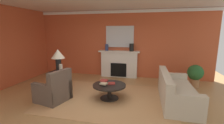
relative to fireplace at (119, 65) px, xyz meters
name	(u,v)px	position (x,y,z in m)	size (l,w,h in m)	color
ground_plane	(101,101)	(-0.04, -2.65, -0.56)	(9.55, 9.55, 0.00)	tan
wall_fireplace	(119,44)	(-0.04, 0.21, 0.91)	(7.95, 0.12, 2.94)	#C65633
wall_window	(0,48)	(-3.78, -2.35, 0.91)	(0.12, 6.20, 2.94)	#C65633
crown_moulding	(119,12)	(-0.04, 0.13, 2.30)	(7.95, 0.08, 0.12)	white
area_rug	(109,98)	(0.14, -2.42, -0.56)	(3.77, 2.73, 0.01)	tan
fireplace	(119,65)	(0.00, 0.00, 0.00)	(1.80, 0.35, 1.19)	white
mantel_mirror	(120,37)	(0.00, 0.12, 1.24)	(1.23, 0.04, 0.93)	silver
sofa	(175,92)	(2.06, -2.21, -0.27)	(0.92, 2.11, 0.85)	beige
armchair_near_window	(54,91)	(-1.41, -2.92, -0.26)	(0.97, 0.97, 0.95)	brown
coffee_table	(109,88)	(0.14, -2.42, -0.23)	(1.00, 1.00, 0.45)	black
side_table	(60,80)	(-1.65, -2.19, -0.16)	(0.56, 0.56, 0.70)	black
table_lamp	(58,56)	(-1.65, -2.19, 0.66)	(0.44, 0.44, 0.75)	black
vase_mantel_left	(107,47)	(-0.55, -0.05, 0.77)	(0.14, 0.14, 0.29)	navy
vase_mantel_right	(132,47)	(0.55, -0.05, 0.79)	(0.19, 0.19, 0.33)	black
vase_on_side_table	(61,68)	(-1.50, -2.31, 0.28)	(0.11, 0.11, 0.28)	beige
book_red_cover	(111,83)	(0.18, -2.35, -0.09)	(0.24, 0.16, 0.04)	maroon
book_art_folio	(104,84)	(0.01, -2.54, -0.05)	(0.20, 0.17, 0.04)	tan
book_small_novel	(104,80)	(-0.03, -2.38, -0.01)	(0.21, 0.18, 0.05)	maroon
potted_plant	(195,74)	(2.96, -0.69, -0.07)	(0.56, 0.56, 0.83)	#A8754C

